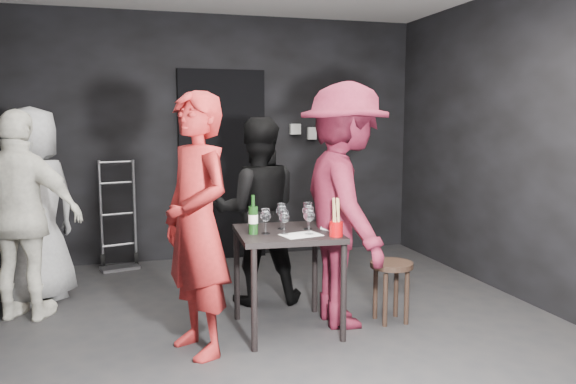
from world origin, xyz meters
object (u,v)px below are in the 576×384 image
object	(u,v)px
woman_black	(257,206)
man_maroon	(344,179)
hand_truck	(119,248)
bystander_grey	(33,195)
stool	(391,275)
bystander_cream	(22,206)
wine_bottle	(253,219)
breadstick_cup	(336,218)
server_red	(196,203)
tasting_table	(287,244)

from	to	relation	value
woman_black	man_maroon	distance (m)	0.91
hand_truck	bystander_grey	bearing A→B (deg)	-137.73
woman_black	stool	bearing A→B (deg)	146.36
hand_truck	bystander_cream	distance (m)	1.70
man_maroon	hand_truck	bearing A→B (deg)	39.44
woman_black	wine_bottle	distance (m)	0.78
woman_black	man_maroon	xyz separation A→B (m)	(0.52, -0.69, 0.29)
stool	woman_black	world-z (taller)	woman_black
bystander_grey	breadstick_cup	bearing A→B (deg)	104.25
server_red	breadstick_cup	distance (m)	0.97
stool	server_red	distance (m)	1.64
man_maroon	stool	bearing A→B (deg)	-100.81
tasting_table	bystander_grey	size ratio (longest dim) A/B	0.41
woman_black	man_maroon	world-z (taller)	man_maroon
server_red	stool	bearing A→B (deg)	73.35
bystander_cream	stool	bearing A→B (deg)	-175.79
woman_black	bystander_cream	world-z (taller)	bystander_cream
man_maroon	woman_black	bearing A→B (deg)	38.70
tasting_table	breadstick_cup	distance (m)	0.45
server_red	breadstick_cup	xyz separation A→B (m)	(0.95, -0.06, -0.13)
stool	bystander_grey	xyz separation A→B (m)	(-2.71, 1.25, 0.56)
stool	woman_black	distance (m)	1.26
tasting_table	stool	xyz separation A→B (m)	(0.82, -0.05, -0.28)
hand_truck	wine_bottle	size ratio (longest dim) A/B	4.07
wine_bottle	breadstick_cup	bearing A→B (deg)	-23.54
wine_bottle	woman_black	bearing A→B (deg)	75.51
man_maroon	breadstick_cup	xyz separation A→B (m)	(-0.18, -0.31, -0.24)
tasting_table	man_maroon	distance (m)	0.65
hand_truck	bystander_cream	xyz separation A→B (m)	(-0.67, -1.40, 0.69)
woman_black	wine_bottle	world-z (taller)	woman_black
woman_black	bystander_grey	size ratio (longest dim) A/B	0.89
man_maroon	bystander_grey	world-z (taller)	man_maroon
bystander_grey	bystander_cream	bearing A→B (deg)	45.58
bystander_cream	breadstick_cup	size ratio (longest dim) A/B	6.18
hand_truck	tasting_table	world-z (taller)	hand_truck
tasting_table	bystander_grey	world-z (taller)	bystander_grey
bystander_cream	wine_bottle	distance (m)	1.85
stool	wine_bottle	xyz separation A→B (m)	(-1.08, 0.01, 0.49)
stool	bystander_cream	world-z (taller)	bystander_cream
bystander_cream	wine_bottle	xyz separation A→B (m)	(1.65, -0.83, -0.04)
tasting_table	stool	distance (m)	0.87
wine_bottle	man_maroon	bearing A→B (deg)	5.74
tasting_table	breadstick_cup	world-z (taller)	breadstick_cup
hand_truck	breadstick_cup	xyz separation A→B (m)	(1.51, -2.47, 0.67)
woman_black	bystander_cream	size ratio (longest dim) A/B	0.92
tasting_table	bystander_cream	xyz separation A→B (m)	(-1.91, 0.79, 0.25)
hand_truck	bystander_cream	size ratio (longest dim) A/B	0.63
man_maroon	bystander_grey	size ratio (longest dim) A/B	1.21
tasting_table	server_red	size ratio (longest dim) A/B	0.37
tasting_table	woman_black	xyz separation A→B (m)	(-0.07, 0.72, 0.18)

